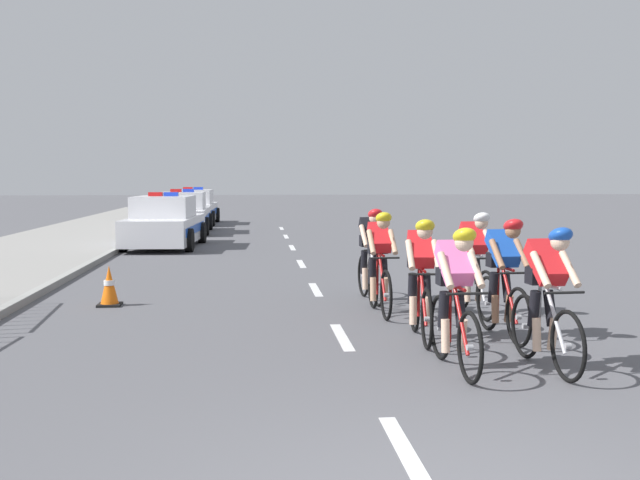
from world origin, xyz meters
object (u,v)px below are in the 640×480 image
cyclist_seventh (371,254)px  police_car_second (183,214)px  traffic_cone_near (109,286)px  cyclist_fifth (380,262)px  police_car_nearest (165,224)px  police_car_third (194,208)px  cyclist_second (547,296)px  cyclist_lead (455,297)px  cyclist_fourth (504,277)px  cyclist_sixth (474,262)px  cyclist_third (421,278)px

cyclist_seventh → police_car_second: police_car_second is taller
traffic_cone_near → cyclist_fifth: bearing=-14.7°
cyclist_fifth → police_car_nearest: (-4.40, 10.93, -0.11)m
cyclist_fifth → traffic_cone_near: cyclist_fifth is taller
cyclist_seventh → police_car_nearest: (-4.45, 9.79, -0.11)m
cyclist_fifth → police_car_third: 22.00m
cyclist_second → police_car_nearest: 15.30m
cyclist_lead → cyclist_second: (0.98, -0.03, 0.00)m
cyclist_fourth → cyclist_sixth: size_ratio=1.00×
police_car_second → police_car_nearest: bearing=-90.0°
police_car_third → cyclist_fifth: bearing=-78.5°
police_car_third → police_car_nearest: bearing=-90.0°
cyclist_fourth → cyclist_sixth: same height
cyclist_lead → cyclist_fifth: size_ratio=1.00×
cyclist_fourth → police_car_second: bearing=107.2°
cyclist_third → cyclist_fourth: (1.06, 0.02, 0.00)m
cyclist_fifth → cyclist_seventh: same height
cyclist_third → cyclist_fourth: same height
police_car_second → police_car_third: same height
cyclist_sixth → cyclist_lead: bearing=-110.2°
cyclist_second → traffic_cone_near: size_ratio=2.69×
cyclist_fourth → cyclist_seventh: size_ratio=1.00×
cyclist_third → police_car_second: (-4.60, 18.35, -0.11)m
cyclist_seventh → cyclist_sixth: bearing=-45.0°
police_car_third → cyclist_lead: bearing=-79.4°
cyclist_fourth → police_car_nearest: 13.92m
cyclist_seventh → traffic_cone_near: cyclist_seventh is taller
cyclist_sixth → police_car_third: bearing=104.9°
cyclist_lead → police_car_third: 25.27m
cyclist_sixth → police_car_second: 17.70m
cyclist_fifth → police_car_second: size_ratio=0.39×
cyclist_second → cyclist_seventh: 4.59m
cyclist_sixth → cyclist_second: bearing=-93.0°
cyclist_lead → cyclist_third: 1.48m
cyclist_seventh → police_car_nearest: bearing=114.4°
police_car_third → cyclist_sixth: bearing=-75.1°
cyclist_lead → police_car_nearest: size_ratio=0.38×
cyclist_second → cyclist_sixth: bearing=87.0°
cyclist_lead → cyclist_fourth: bearing=55.5°
cyclist_third → cyclist_sixth: (1.16, 1.62, 0.00)m
cyclist_seventh → police_car_nearest: police_car_nearest is taller
cyclist_second → cyclist_seventh: same height
cyclist_third → cyclist_sixth: size_ratio=1.00×
cyclist_fifth → traffic_cone_near: size_ratio=2.69×
traffic_cone_near → cyclist_sixth: bearing=-13.0°
cyclist_sixth → cyclist_seventh: 1.87m
cyclist_lead → cyclist_seventh: (-0.18, 4.42, 0.00)m
cyclist_fourth → police_car_second: 19.19m
police_car_nearest → cyclist_sixth: bearing=-62.6°
cyclist_lead → police_car_nearest: bearing=108.0°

